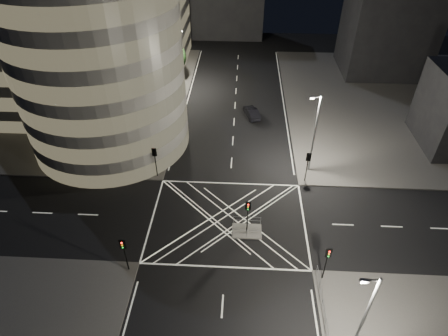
# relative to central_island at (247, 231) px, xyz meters

# --- Properties ---
(ground) EXTENTS (120.00, 120.00, 0.00)m
(ground) POSITION_rel_central_island_xyz_m (-2.00, 1.50, -0.07)
(ground) COLOR black
(ground) RESTS_ON ground
(sidewalk_far_left) EXTENTS (42.00, 42.00, 0.15)m
(sidewalk_far_left) POSITION_rel_central_island_xyz_m (-31.00, 28.50, 0.00)
(sidewalk_far_left) COLOR #4D4B49
(sidewalk_far_left) RESTS_ON ground
(sidewalk_far_right) EXTENTS (42.00, 42.00, 0.15)m
(sidewalk_far_right) POSITION_rel_central_island_xyz_m (27.00, 28.50, 0.00)
(sidewalk_far_right) COLOR #4D4B49
(sidewalk_far_right) RESTS_ON ground
(central_island) EXTENTS (3.00, 2.00, 0.15)m
(central_island) POSITION_rel_central_island_xyz_m (0.00, 0.00, 0.00)
(central_island) COLOR slate
(central_island) RESTS_ON ground
(office_tower_curved) EXTENTS (30.00, 29.00, 27.20)m
(office_tower_curved) POSITION_rel_central_island_xyz_m (-22.74, 20.24, 12.58)
(office_tower_curved) COLOR gray
(office_tower_curved) RESTS_ON sidewalk_far_left
(office_block_rear) EXTENTS (24.00, 16.00, 22.00)m
(office_block_rear) POSITION_rel_central_island_xyz_m (-24.00, 43.50, 11.07)
(office_block_rear) COLOR gray
(office_block_rear) RESTS_ON sidewalk_far_left
(building_right_far) EXTENTS (14.00, 12.00, 15.00)m
(building_right_far) POSITION_rel_central_island_xyz_m (24.00, 41.50, 7.58)
(building_right_far) COLOR black
(building_right_far) RESTS_ON sidewalk_far_right
(tree_a) EXTENTS (4.48, 4.48, 6.84)m
(tree_a) POSITION_rel_central_island_xyz_m (-12.50, 10.50, 4.33)
(tree_a) COLOR black
(tree_a) RESTS_ON sidewalk_far_left
(tree_b) EXTENTS (4.47, 4.47, 7.46)m
(tree_b) POSITION_rel_central_island_xyz_m (-12.50, 16.50, 4.95)
(tree_b) COLOR black
(tree_b) RESTS_ON sidewalk_far_left
(tree_c) EXTENTS (4.32, 4.32, 7.53)m
(tree_c) POSITION_rel_central_island_xyz_m (-12.50, 22.50, 5.11)
(tree_c) COLOR black
(tree_c) RESTS_ON sidewalk_far_left
(tree_d) EXTENTS (4.61, 4.61, 7.86)m
(tree_d) POSITION_rel_central_island_xyz_m (-12.50, 28.50, 5.28)
(tree_d) COLOR black
(tree_d) RESTS_ON sidewalk_far_left
(tree_e) EXTENTS (3.88, 3.88, 6.61)m
(tree_e) POSITION_rel_central_island_xyz_m (-12.50, 34.50, 4.44)
(tree_e) COLOR black
(tree_e) RESTS_ON sidewalk_far_left
(traffic_signal_fl) EXTENTS (0.55, 0.22, 4.00)m
(traffic_signal_fl) POSITION_rel_central_island_xyz_m (-10.80, 8.30, 2.84)
(traffic_signal_fl) COLOR black
(traffic_signal_fl) RESTS_ON sidewalk_far_left
(traffic_signal_nl) EXTENTS (0.55, 0.22, 4.00)m
(traffic_signal_nl) POSITION_rel_central_island_xyz_m (-10.80, -5.30, 2.84)
(traffic_signal_nl) COLOR black
(traffic_signal_nl) RESTS_ON sidewalk_near_left
(traffic_signal_fr) EXTENTS (0.55, 0.22, 4.00)m
(traffic_signal_fr) POSITION_rel_central_island_xyz_m (6.80, 8.30, 2.84)
(traffic_signal_fr) COLOR black
(traffic_signal_fr) RESTS_ON sidewalk_far_right
(traffic_signal_nr) EXTENTS (0.55, 0.22, 4.00)m
(traffic_signal_nr) POSITION_rel_central_island_xyz_m (6.80, -5.30, 2.84)
(traffic_signal_nr) COLOR black
(traffic_signal_nr) RESTS_ON sidewalk_near_right
(traffic_signal_island) EXTENTS (0.55, 0.22, 4.00)m
(traffic_signal_island) POSITION_rel_central_island_xyz_m (0.00, 0.00, 2.84)
(traffic_signal_island) COLOR black
(traffic_signal_island) RESTS_ON central_island
(street_lamp_left_near) EXTENTS (1.25, 0.25, 10.00)m
(street_lamp_left_near) POSITION_rel_central_island_xyz_m (-11.44, 13.50, 5.47)
(street_lamp_left_near) COLOR slate
(street_lamp_left_near) RESTS_ON sidewalk_far_left
(street_lamp_left_far) EXTENTS (1.25, 0.25, 10.00)m
(street_lamp_left_far) POSITION_rel_central_island_xyz_m (-11.44, 31.50, 5.47)
(street_lamp_left_far) COLOR slate
(street_lamp_left_far) RESTS_ON sidewalk_far_left
(street_lamp_right_far) EXTENTS (1.25, 0.25, 10.00)m
(street_lamp_right_far) POSITION_rel_central_island_xyz_m (7.44, 10.50, 5.47)
(street_lamp_right_far) COLOR slate
(street_lamp_right_far) RESTS_ON sidewalk_far_right
(street_lamp_right_near) EXTENTS (1.25, 0.25, 10.00)m
(street_lamp_right_near) POSITION_rel_central_island_xyz_m (7.44, -12.50, 5.47)
(street_lamp_right_near) COLOR slate
(street_lamp_right_near) RESTS_ON sidewalk_near_right
(railing_near_right) EXTENTS (0.06, 11.70, 1.10)m
(railing_near_right) POSITION_rel_central_island_xyz_m (6.30, -10.65, 0.62)
(railing_near_right) COLOR slate
(railing_near_right) RESTS_ON sidewalk_near_right
(railing_island_south) EXTENTS (2.80, 0.06, 1.10)m
(railing_island_south) POSITION_rel_central_island_xyz_m (0.00, -0.90, 0.62)
(railing_island_south) COLOR slate
(railing_island_south) RESTS_ON central_island
(railing_island_north) EXTENTS (2.80, 0.06, 1.10)m
(railing_island_north) POSITION_rel_central_island_xyz_m (0.00, 0.90, 0.62)
(railing_island_north) COLOR slate
(railing_island_north) RESTS_ON central_island
(sedan) EXTENTS (2.73, 4.54, 1.41)m
(sedan) POSITION_rel_central_island_xyz_m (0.58, 23.13, 0.63)
(sedan) COLOR black
(sedan) RESTS_ON ground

